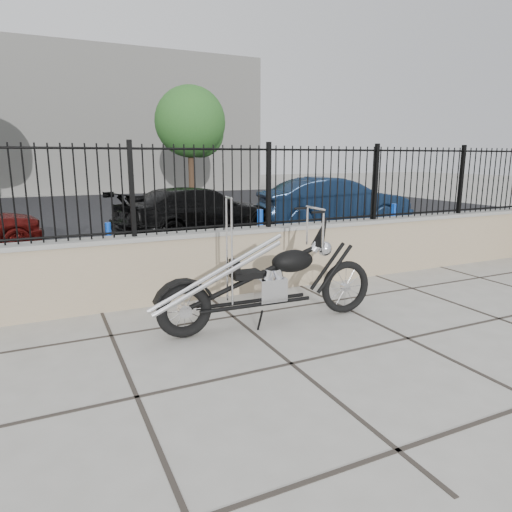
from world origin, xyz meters
name	(u,v)px	position (x,y,z in m)	size (l,w,h in m)	color
ground_plane	(291,364)	(0.00, 0.00, 0.00)	(90.00, 90.00, 0.00)	#99968E
parking_lot	(110,217)	(0.00, 12.50, 0.00)	(30.00, 30.00, 0.00)	black
retaining_wall	(206,264)	(0.00, 2.50, 0.48)	(14.00, 0.36, 0.96)	gray
iron_fence	(205,189)	(0.00, 2.50, 1.56)	(14.00, 0.08, 1.20)	black
background_building	(72,123)	(0.00, 26.50, 4.00)	(22.00, 6.00, 8.00)	beige
chopper_motorcycle	(267,261)	(0.26, 1.06, 0.80)	(2.65, 0.47, 1.59)	black
car_black	(198,212)	(1.49, 7.41, 0.63)	(1.76, 4.34, 1.26)	black
car_blue	(334,202)	(5.61, 7.40, 0.71)	(1.51, 4.33, 1.43)	#0E1C34
bollard_a	(109,246)	(-1.05, 4.74, 0.43)	(0.10, 0.10, 0.86)	#0E1FDA
bollard_b	(260,234)	(1.79, 4.43, 0.49)	(0.12, 0.12, 0.99)	#0C14BB
bollard_c	(393,225)	(5.14, 4.40, 0.48)	(0.12, 0.12, 0.96)	blue
tree_right	(190,118)	(4.14, 16.35, 3.64)	(3.08, 3.08, 5.20)	#382619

